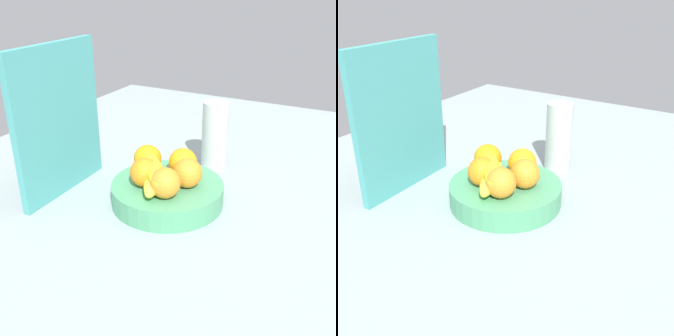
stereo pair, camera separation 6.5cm
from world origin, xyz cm
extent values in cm
cube|color=gray|center=(0.00, 0.00, -1.50)|extent=(180.00, 140.00, 3.00)
cylinder|color=#499668|center=(-3.47, -0.18, 2.56)|extent=(26.41, 26.41, 5.12)
sphere|color=orange|center=(2.17, -1.24, 8.55)|extent=(6.85, 6.85, 6.85)
sphere|color=orange|center=(-0.31, 7.31, 8.55)|extent=(6.85, 6.85, 6.85)
sphere|color=orange|center=(-6.94, 3.95, 8.55)|extent=(6.85, 6.85, 6.85)
sphere|color=orange|center=(-9.34, -2.57, 8.55)|extent=(6.85, 6.85, 6.85)
sphere|color=orange|center=(-2.66, -4.74, 8.55)|extent=(6.85, 6.85, 6.85)
ellipsoid|color=yellow|center=(-6.24, 1.99, 7.12)|extent=(17.27, 10.02, 4.00)
ellipsoid|color=yellow|center=(-5.83, 2.42, 9.32)|extent=(16.00, 13.40, 4.00)
cube|color=teal|center=(-9.47, 25.80, 18.00)|extent=(28.03, 2.33, 36.00)
cylinder|color=#B5C0BC|center=(20.15, -2.12, 9.44)|extent=(7.05, 7.05, 18.89)
camera|label=1|loc=(-77.72, -39.63, 49.22)|focal=43.41mm
camera|label=2|loc=(-74.43, -45.28, 49.22)|focal=43.41mm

